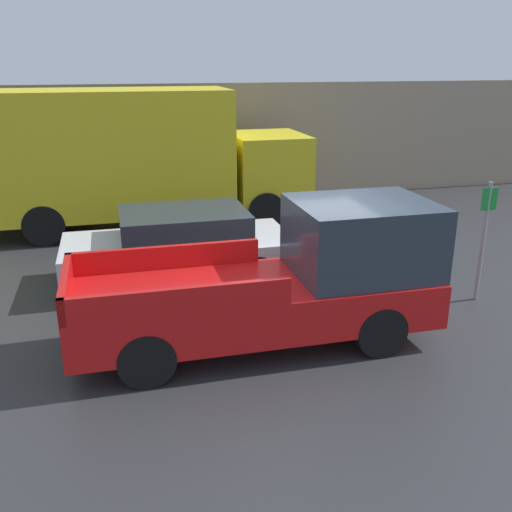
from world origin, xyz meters
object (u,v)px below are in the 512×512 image
pickup_truck (289,280)px  delivery_truck (124,156)px  car (180,244)px  newspaper_box (98,194)px  parking_sign (484,235)px

pickup_truck → delivery_truck: delivery_truck is taller
car → delivery_truck: size_ratio=0.51×
pickup_truck → newspaper_box: (-2.96, 9.31, -0.53)m
delivery_truck → parking_sign: 8.93m
pickup_truck → delivery_truck: 7.57m
pickup_truck → newspaper_box: size_ratio=5.77×
pickup_truck → car: 3.32m
delivery_truck → parking_sign: delivery_truck is taller
delivery_truck → parking_sign: size_ratio=3.96×
car → newspaper_box: size_ratio=4.66×
car → parking_sign: size_ratio=2.02×
parking_sign → newspaper_box: 11.06m
delivery_truck → parking_sign: bearing=-47.4°
pickup_truck → newspaper_box: bearing=107.7°
pickup_truck → parking_sign: (3.86, 0.64, 0.25)m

